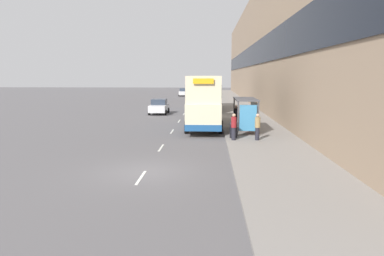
{
  "coord_description": "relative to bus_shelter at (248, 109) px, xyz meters",
  "views": [
    {
      "loc": [
        2.91,
        -14.92,
        4.32
      ],
      "look_at": [
        1.36,
        15.04,
        -0.29
      ],
      "focal_mm": 32.0,
      "sensor_mm": 36.0,
      "label": 1
    }
  ],
  "objects": [
    {
      "name": "lane_mark_3",
      "position": [
        -5.77,
        6.88,
        -1.87
      ],
      "size": [
        0.12,
        2.0,
        0.01
      ],
      "color": "silver",
      "rests_on": "ground_plane"
    },
    {
      "name": "lane_mark_2",
      "position": [
        -5.77,
        0.76,
        -1.87
      ],
      "size": [
        0.12,
        2.0,
        0.01
      ],
      "color": "silver",
      "rests_on": "ground_plane"
    },
    {
      "name": "ground_plane",
      "position": [
        -5.77,
        -10.55,
        -1.88
      ],
      "size": [
        220.0,
        220.0,
        0.0
      ],
      "primitive_type": "plane",
      "color": "#5B595B"
    },
    {
      "name": "lane_mark_0",
      "position": [
        -5.77,
        -11.48,
        -1.87
      ],
      "size": [
        0.12,
        2.0,
        0.01
      ],
      "color": "silver",
      "rests_on": "ground_plane"
    },
    {
      "name": "lane_mark_5",
      "position": [
        -5.77,
        19.12,
        -1.87
      ],
      "size": [
        0.12,
        2.0,
        0.01
      ],
      "color": "silver",
      "rests_on": "ground_plane"
    },
    {
      "name": "car_1",
      "position": [
        -8.44,
        47.5,
        -1.05
      ],
      "size": [
        1.93,
        4.05,
        1.65
      ],
      "rotation": [
        0.0,
        0.0,
        3.14
      ],
      "color": "silver",
      "rests_on": "ground_plane"
    },
    {
      "name": "pedestrian_at_shelter",
      "position": [
        0.27,
        -3.25,
        -0.84
      ],
      "size": [
        0.35,
        0.35,
        1.74
      ],
      "color": "#23232D",
      "rests_on": "ground_plane"
    },
    {
      "name": "double_decker_bus_ahead",
      "position": [
        -3.13,
        17.12,
        0.41
      ],
      "size": [
        2.85,
        10.64,
        4.3
      ],
      "color": "beige",
      "rests_on": "ground_plane"
    },
    {
      "name": "lane_mark_6",
      "position": [
        -5.77,
        25.25,
        -1.87
      ],
      "size": [
        0.12,
        2.0,
        0.01
      ],
      "color": "silver",
      "rests_on": "ground_plane"
    },
    {
      "name": "litter_bin",
      "position": [
        -1.22,
        -2.48,
        -1.21
      ],
      "size": [
        0.55,
        0.55,
        1.05
      ],
      "color": "black",
      "rests_on": "ground_plane"
    },
    {
      "name": "bus_shelter",
      "position": [
        0.0,
        0.0,
        0.0
      ],
      "size": [
        1.6,
        4.2,
        2.48
      ],
      "color": "#4C4C51",
      "rests_on": "ground_plane"
    },
    {
      "name": "car_2",
      "position": [
        -3.1,
        53.39,
        -0.99
      ],
      "size": [
        1.99,
        4.46,
        1.8
      ],
      "color": "#4C5156",
      "rests_on": "ground_plane"
    },
    {
      "name": "pavement",
      "position": [
        0.73,
        27.95,
        -1.81
      ],
      "size": [
        5.0,
        93.0,
        0.14
      ],
      "color": "gray",
      "rests_on": "ground_plane"
    },
    {
      "name": "pedestrian_1",
      "position": [
        -0.49,
        4.93,
        -0.91
      ],
      "size": [
        0.32,
        0.32,
        1.62
      ],
      "color": "#23232D",
      "rests_on": "ground_plane"
    },
    {
      "name": "terrace_facade",
      "position": [
        4.72,
        27.95,
        6.14
      ],
      "size": [
        3.1,
        93.0,
        16.04
      ],
      "color": "#9E846B",
      "rests_on": "ground_plane"
    },
    {
      "name": "lane_mark_1",
      "position": [
        -5.77,
        -5.36,
        -1.87
      ],
      "size": [
        0.12,
        2.0,
        0.01
      ],
      "color": "silver",
      "rests_on": "ground_plane"
    },
    {
      "name": "pedestrian_2",
      "position": [
        -1.27,
        -3.31,
        -0.84
      ],
      "size": [
        0.35,
        0.35,
        1.74
      ],
      "color": "#23232D",
      "rests_on": "ground_plane"
    },
    {
      "name": "pedestrian_3",
      "position": [
        -0.73,
        2.06,
        -0.84
      ],
      "size": [
        0.35,
        0.35,
        1.75
      ],
      "color": "#23232D",
      "rests_on": "ground_plane"
    },
    {
      "name": "double_decker_bus_near",
      "position": [
        -3.3,
        3.21,
        0.41
      ],
      "size": [
        2.85,
        10.73,
        4.3
      ],
      "color": "beige",
      "rests_on": "ground_plane"
    },
    {
      "name": "lane_mark_4",
      "position": [
        -5.77,
        13.0,
        -1.87
      ],
      "size": [
        0.12,
        2.0,
        0.01
      ],
      "color": "silver",
      "rests_on": "ground_plane"
    },
    {
      "name": "lane_mark_7",
      "position": [
        -5.77,
        31.37,
        -1.87
      ],
      "size": [
        0.12,
        2.0,
        0.01
      ],
      "color": "silver",
      "rests_on": "ground_plane"
    },
    {
      "name": "car_0",
      "position": [
        -8.61,
        13.06,
        -1.04
      ],
      "size": [
        2.03,
        3.97,
        1.69
      ],
      "rotation": [
        0.0,
        0.0,
        3.14
      ],
      "color": "silver",
      "rests_on": "ground_plane"
    }
  ]
}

